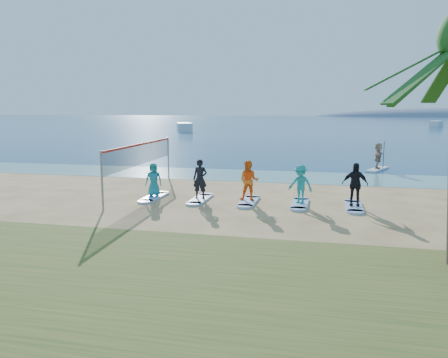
% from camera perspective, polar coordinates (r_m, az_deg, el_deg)
% --- Properties ---
extents(ground, '(600.00, 600.00, 0.00)m').
position_cam_1_polar(ground, '(17.41, 2.59, -4.73)').
color(ground, tan).
rests_on(ground, ground).
extents(shallow_water, '(600.00, 600.00, 0.00)m').
position_cam_1_polar(shallow_water, '(27.62, 6.55, 0.36)').
color(shallow_water, teal).
rests_on(shallow_water, ground).
extents(ocean, '(600.00, 600.00, 0.00)m').
position_cam_1_polar(ocean, '(176.71, 12.13, 7.47)').
color(ocean, navy).
rests_on(ocean, ground).
extents(volleyball_net, '(0.52, 9.08, 2.50)m').
position_cam_1_polar(volleyball_net, '(22.56, -10.75, 3.18)').
color(volleyball_net, gray).
rests_on(volleyball_net, ground).
extents(paddleboard, '(1.84, 3.03, 0.12)m').
position_cam_1_polar(paddleboard, '(32.13, 19.41, 1.21)').
color(paddleboard, silver).
rests_on(paddleboard, ground).
extents(paddleboarder, '(0.81, 1.71, 1.77)m').
position_cam_1_polar(paddleboarder, '(32.02, 19.50, 2.89)').
color(paddleboarder, tan).
rests_on(paddleboarder, paddleboard).
extents(boat_offshore_a, '(5.31, 8.25, 1.71)m').
position_cam_1_polar(boat_offshore_a, '(84.63, -5.20, 6.17)').
color(boat_offshore_a, silver).
rests_on(boat_offshore_a, ground).
extents(boat_offshore_b, '(4.21, 6.03, 1.50)m').
position_cam_1_polar(boat_offshore_b, '(120.12, 25.96, 6.13)').
color(boat_offshore_b, silver).
rests_on(boat_offshore_b, ground).
extents(surfboard_0, '(0.70, 2.20, 0.09)m').
position_cam_1_polar(surfboard_0, '(20.99, -9.12, -2.34)').
color(surfboard_0, '#98BBEB').
rests_on(surfboard_0, ground).
extents(student_0, '(0.85, 0.63, 1.58)m').
position_cam_1_polar(student_0, '(20.84, -9.17, -0.09)').
color(student_0, teal).
rests_on(student_0, surfboard_0).
extents(surfboard_1, '(0.70, 2.20, 0.09)m').
position_cam_1_polar(surfboard_1, '(20.25, -3.12, -2.65)').
color(surfboard_1, '#98BBEB').
rests_on(surfboard_1, ground).
extents(student_1, '(0.68, 0.46, 1.81)m').
position_cam_1_polar(student_1, '(20.08, -3.14, 0.01)').
color(student_1, black).
rests_on(student_1, surfboard_1).
extents(surfboard_2, '(0.70, 2.20, 0.09)m').
position_cam_1_polar(surfboard_2, '(19.75, 3.26, -2.95)').
color(surfboard_2, '#98BBEB').
rests_on(surfboard_2, ground).
extents(student_2, '(0.90, 0.70, 1.81)m').
position_cam_1_polar(student_2, '(19.57, 3.29, -0.23)').
color(student_2, orange).
rests_on(student_2, surfboard_2).
extents(surfboard_3, '(0.70, 2.20, 0.09)m').
position_cam_1_polar(surfboard_3, '(19.50, 9.89, -3.23)').
color(surfboard_3, '#98BBEB').
rests_on(surfboard_3, ground).
extents(student_3, '(1.23, 0.95, 1.68)m').
position_cam_1_polar(student_3, '(19.34, 9.96, -0.66)').
color(student_3, teal).
rests_on(student_3, surfboard_3).
extents(surfboard_4, '(0.70, 2.20, 0.09)m').
position_cam_1_polar(surfboard_4, '(19.52, 16.60, -3.46)').
color(surfboard_4, '#98BBEB').
rests_on(surfboard_4, ground).
extents(student_4, '(1.09, 0.47, 1.84)m').
position_cam_1_polar(student_4, '(19.34, 16.72, -0.67)').
color(student_4, black).
rests_on(student_4, surfboard_4).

